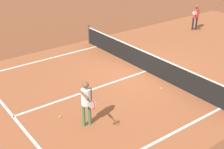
# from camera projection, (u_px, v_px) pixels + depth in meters

# --- Properties ---
(ground_plane) EXTENTS (60.00, 60.00, 0.00)m
(ground_plane) POSITION_uv_depth(u_px,v_px,m) (146.00, 71.00, 14.48)
(ground_plane) COLOR brown
(court_surface_inbounds) EXTENTS (10.62, 24.40, 0.00)m
(court_surface_inbounds) POSITION_uv_depth(u_px,v_px,m) (146.00, 71.00, 14.48)
(court_surface_inbounds) COLOR #9E5433
(court_surface_inbounds) RESTS_ON ground_plane
(line_service_near) EXTENTS (8.22, 0.10, 0.01)m
(line_service_near) POSITION_uv_depth(u_px,v_px,m) (13.00, 117.00, 11.02)
(line_service_near) COLOR white
(line_service_near) RESTS_ON ground_plane
(line_center_service) EXTENTS (0.10, 6.40, 0.01)m
(line_center_service) POSITION_uv_depth(u_px,v_px,m) (88.00, 91.00, 12.75)
(line_center_service) COLOR white
(line_center_service) RESTS_ON ground_plane
(net) EXTENTS (9.77, 0.09, 1.07)m
(net) POSITION_uv_depth(u_px,v_px,m) (146.00, 61.00, 14.27)
(net) COLOR #33383D
(net) RESTS_ON ground_plane
(player_near) EXTENTS (1.17, 0.64, 1.65)m
(player_near) POSITION_uv_depth(u_px,v_px,m) (86.00, 99.00, 10.10)
(player_near) COLOR #3F7247
(player_near) RESTS_ON ground_plane
(player_far) EXTENTS (0.76, 1.04, 1.66)m
(player_far) POSITION_uv_depth(u_px,v_px,m) (196.00, 14.00, 19.81)
(player_far) COLOR black
(player_far) RESTS_ON ground_plane
(tennis_ball_near_net) EXTENTS (0.07, 0.07, 0.07)m
(tennis_ball_near_net) POSITION_uv_depth(u_px,v_px,m) (162.00, 88.00, 12.88)
(tennis_ball_near_net) COLOR #CCE033
(tennis_ball_near_net) RESTS_ON ground_plane
(tennis_ball_mid_court) EXTENTS (0.07, 0.07, 0.07)m
(tennis_ball_mid_court) POSITION_uv_depth(u_px,v_px,m) (60.00, 116.00, 10.97)
(tennis_ball_mid_court) COLOR #CCE033
(tennis_ball_mid_court) RESTS_ON ground_plane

